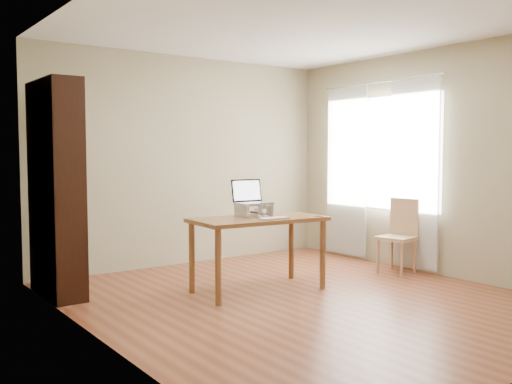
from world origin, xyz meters
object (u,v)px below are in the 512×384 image
keyboard (274,218)px  chair (400,233)px  laptop (250,197)px  desk (258,228)px  cat (255,210)px  bookshelf (57,189)px

keyboard → chair: 1.88m
laptop → keyboard: bearing=-82.0°
desk → chair: size_ratio=1.61×
cat → bookshelf: bearing=166.8°
bookshelf → cat: (1.73, -0.90, -0.23)m
keyboard → chair: chair is taller
desk → chair: (1.88, -0.25, -0.19)m
desk → keyboard: keyboard is taller
desk → cat: size_ratio=2.86×
bookshelf → cat: size_ratio=4.34×
bookshelf → laptop: bookshelf is taller
bookshelf → laptop: (1.70, -0.87, -0.11)m
cat → desk: bearing=-93.2°
bookshelf → laptop: size_ratio=5.79×
laptop → cat: size_ratio=0.75×
bookshelf → chair: (3.58, -1.26, -0.59)m
bookshelf → laptop: bearing=-27.1°
keyboard → chair: size_ratio=0.36×
keyboard → cat: bearing=92.5°
cat → chair: bearing=3.1°
desk → keyboard: bearing=-79.3°
laptop → keyboard: laptop is taller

